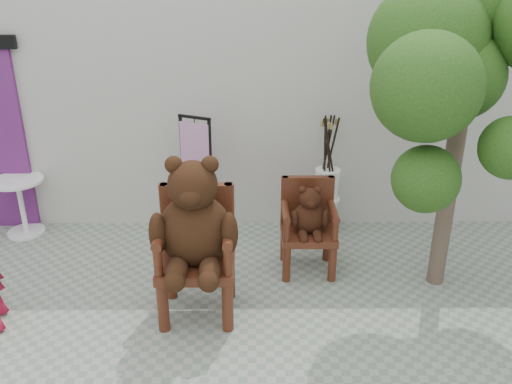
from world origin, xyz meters
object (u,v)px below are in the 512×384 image
(display_stand, at_px, (198,194))
(tree, at_px, (476,44))
(chair_small, at_px, (309,219))
(cafe_table, at_px, (21,200))
(stool_bucket, at_px, (327,183))
(chair_big, at_px, (195,230))

(display_stand, distance_m, tree, 3.29)
(chair_small, bearing_deg, display_stand, 151.41)
(cafe_table, distance_m, display_stand, 2.15)
(chair_small, distance_m, display_stand, 1.38)
(stool_bucket, bearing_deg, display_stand, -173.20)
(chair_big, distance_m, display_stand, 1.48)
(cafe_table, xyz_separation_m, tree, (4.69, -1.15, 1.98))
(stool_bucket, xyz_separation_m, tree, (1.04, -1.15, 1.78))
(chair_big, bearing_deg, tree, 10.95)
(chair_big, distance_m, stool_bucket, 2.16)
(chair_big, relative_size, display_stand, 1.04)
(display_stand, bearing_deg, stool_bucket, 31.37)
(chair_small, xyz_separation_m, tree, (1.34, -0.31, 1.82))
(chair_small, bearing_deg, chair_big, -144.61)
(chair_small, bearing_deg, stool_bucket, 70.23)
(display_stand, bearing_deg, cafe_table, -160.27)
(display_stand, height_order, stool_bucket, display_stand)
(cafe_table, bearing_deg, chair_small, -14.12)
(display_stand, distance_m, stool_bucket, 1.53)
(cafe_table, bearing_deg, tree, -13.81)
(stool_bucket, bearing_deg, chair_big, -130.81)
(stool_bucket, bearing_deg, tree, -48.06)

